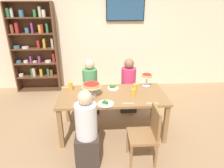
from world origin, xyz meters
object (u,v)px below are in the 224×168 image
at_px(salad_plate_near_diner, 106,103).
at_px(cutlery_spare_fork, 129,103).
at_px(television, 125,10).
at_px(cutlery_fork_near, 152,103).
at_px(cutlery_knife_near, 66,87).
at_px(beer_glass_amber_tall, 71,86).
at_px(cutlery_fork_far, 87,88).
at_px(salad_plate_far_diner, 113,88).
at_px(diner_near_left, 87,133).
at_px(chair_near_right, 147,133).
at_px(beer_glass_amber_short, 135,88).
at_px(beer_glass_amber_spare, 133,93).
at_px(water_glass_clear_near, 90,99).
at_px(diner_far_left, 91,90).
at_px(personal_pizza_stand, 147,77).
at_px(diner_far_right, 128,89).
at_px(bookshelf, 35,47).
at_px(cutlery_knife_far, 81,105).
at_px(dining_table, 112,99).

bearing_deg(salad_plate_near_diner, cutlery_spare_fork, 1.15).
distance_m(television, cutlery_spare_fork, 2.76).
bearing_deg(cutlery_fork_near, cutlery_knife_near, 156.20).
xyz_separation_m(beer_glass_amber_tall, cutlery_fork_far, (0.28, 0.06, -0.07)).
relative_size(salad_plate_far_diner, cutlery_fork_near, 1.13).
height_order(diner_near_left, chair_near_right, diner_near_left).
distance_m(television, cutlery_knife_near, 2.52).
bearing_deg(beer_glass_amber_tall, cutlery_fork_near, -23.80).
bearing_deg(television, cutlery_spare_fork, -95.40).
relative_size(salad_plate_far_diner, cutlery_knife_near, 1.13).
distance_m(chair_near_right, beer_glass_amber_short, 0.88).
bearing_deg(beer_glass_amber_spare, beer_glass_amber_tall, 162.64).
bearing_deg(diner_near_left, water_glass_clear_near, -5.53).
bearing_deg(beer_glass_amber_spare, diner_far_left, 130.61).
relative_size(salad_plate_near_diner, water_glass_clear_near, 2.33).
bearing_deg(personal_pizza_stand, cutlery_spare_fork, -122.55).
bearing_deg(beer_glass_amber_tall, salad_plate_far_diner, 1.45).
xyz_separation_m(diner_far_right, diner_far_left, (-0.79, -0.00, 0.00)).
distance_m(chair_near_right, cutlery_spare_fork, 0.53).
bearing_deg(diner_far_right, cutlery_knife_near, -71.21).
height_order(diner_far_left, beer_glass_amber_short, diner_far_left).
height_order(diner_near_left, beer_glass_amber_tall, diner_near_left).
bearing_deg(diner_far_left, bookshelf, -131.79).
relative_size(salad_plate_near_diner, beer_glass_amber_short, 1.63).
bearing_deg(diner_far_left, cutlery_knife_far, -5.12).
relative_size(diner_far_left, diner_near_left, 1.00).
bearing_deg(salad_plate_far_diner, diner_far_right, 55.24).
distance_m(salad_plate_far_diner, beer_glass_amber_tall, 0.76).
bearing_deg(beer_glass_amber_spare, diner_near_left, -140.62).
relative_size(beer_glass_amber_tall, cutlery_knife_far, 0.84).
bearing_deg(cutlery_fork_near, chair_near_right, -108.98).
distance_m(personal_pizza_stand, cutlery_knife_near, 1.51).
height_order(diner_far_right, chair_near_right, diner_far_right).
height_order(water_glass_clear_near, cutlery_knife_far, water_glass_clear_near).
height_order(beer_glass_amber_tall, cutlery_knife_near, beer_glass_amber_tall).
bearing_deg(cutlery_spare_fork, beer_glass_amber_short, 71.20).
height_order(salad_plate_far_diner, beer_glass_amber_short, beer_glass_amber_short).
bearing_deg(cutlery_spare_fork, cutlery_knife_near, 150.64).
bearing_deg(salad_plate_near_diner, diner_far_left, 104.10).
distance_m(diner_far_right, beer_glass_amber_spare, 0.93).
xyz_separation_m(diner_far_right, cutlery_fork_near, (0.21, -1.12, 0.25)).
height_order(dining_table, cutlery_fork_far, cutlery_fork_far).
relative_size(diner_far_left, beer_glass_amber_tall, 7.61).
bearing_deg(salad_plate_near_diner, beer_glass_amber_spare, 26.71).
relative_size(diner_far_left, salad_plate_near_diner, 4.61).
bearing_deg(cutlery_knife_near, personal_pizza_stand, -173.11).
bearing_deg(diner_near_left, diner_far_left, -0.11).
bearing_deg(beer_glass_amber_tall, television, 57.74).
height_order(water_glass_clear_near, cutlery_fork_far, water_glass_clear_near).
relative_size(personal_pizza_stand, beer_glass_amber_short, 1.50).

